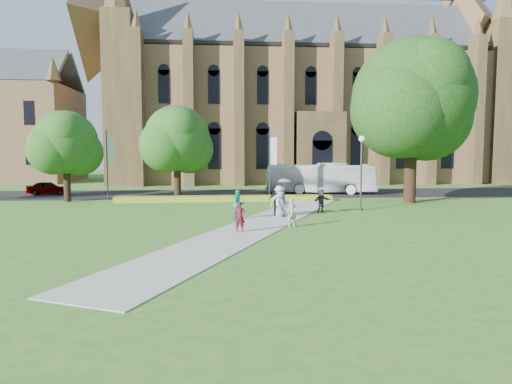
{
  "coord_description": "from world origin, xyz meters",
  "views": [
    {
      "loc": [
        -2.47,
        -24.77,
        4.09
      ],
      "look_at": [
        -0.15,
        3.6,
        1.6
      ],
      "focal_mm": 32.0,
      "sensor_mm": 36.0,
      "label": 1
    }
  ],
  "objects": [
    {
      "name": "street_tree_1",
      "position": [
        -6.0,
        14.5,
        5.22
      ],
      "size": [
        5.6,
        5.6,
        8.05
      ],
      "color": "#332114",
      "rests_on": "ground"
    },
    {
      "name": "pedestrian_4",
      "position": [
        1.46,
        3.52,
        0.84
      ],
      "size": [
        0.92,
        0.9,
        1.59
      ],
      "primitive_type": "imported",
      "rotation": [
        0.0,
        0.0,
        0.73
      ],
      "color": "slate",
      "rests_on": "footpath"
    },
    {
      "name": "streetlamp",
      "position": [
        7.5,
        6.5,
        3.3
      ],
      "size": [
        0.44,
        0.44,
        5.24
      ],
      "color": "#38383D",
      "rests_on": "ground"
    },
    {
      "name": "pedestrian_1",
      "position": [
        -1.29,
        2.64,
        0.93
      ],
      "size": [
        1.09,
        1.02,
        1.77
      ],
      "primitive_type": "imported",
      "rotation": [
        0.0,
        0.0,
        0.55
      ],
      "color": "#1C8F7B",
      "rests_on": "footpath"
    },
    {
      "name": "road",
      "position": [
        0.0,
        20.0,
        0.01
      ],
      "size": [
        160.0,
        10.0,
        0.02
      ],
      "primitive_type": "cube",
      "color": "black",
      "rests_on": "ground"
    },
    {
      "name": "street_tree_0",
      "position": [
        -15.0,
        14.0,
        4.87
      ],
      "size": [
        5.2,
        5.2,
        7.5
      ],
      "color": "#332114",
      "rests_on": "ground"
    },
    {
      "name": "pedestrian_6",
      "position": [
        1.5,
        -0.33,
        0.81
      ],
      "size": [
        0.64,
        0.51,
        1.54
      ],
      "primitive_type": "imported",
      "rotation": [
        0.0,
        0.0,
        0.27
      ],
      "color": "#9D9883",
      "rests_on": "footpath"
    },
    {
      "name": "banner_pole_0",
      "position": [
        2.11,
        15.2,
        3.39
      ],
      "size": [
        0.7,
        0.1,
        6.0
      ],
      "color": "#38383D",
      "rests_on": "ground"
    },
    {
      "name": "footpath",
      "position": [
        0.0,
        1.0,
        0.02
      ],
      "size": [
        15.58,
        28.54,
        0.04
      ],
      "primitive_type": "cube",
      "rotation": [
        0.0,
        0.0,
        -0.44
      ],
      "color": "#B2B2A8",
      "rests_on": "ground"
    },
    {
      "name": "tour_coach",
      "position": [
        7.63,
        19.63,
        1.53
      ],
      "size": [
        11.1,
        4.76,
        3.01
      ],
      "primitive_type": "imported",
      "rotation": [
        0.0,
        0.0,
        1.36
      ],
      "color": "silver",
      "rests_on": "road"
    },
    {
      "name": "pedestrian_5",
      "position": [
        4.36,
        5.15,
        0.84
      ],
      "size": [
        1.5,
        1.18,
        1.59
      ],
      "primitive_type": "imported",
      "rotation": [
        0.0,
        0.0,
        0.55
      ],
      "color": "#2B2E34",
      "rests_on": "footpath"
    },
    {
      "name": "flower_hedge",
      "position": [
        -2.0,
        13.2,
        0.23
      ],
      "size": [
        18.0,
        1.4,
        0.45
      ],
      "primitive_type": "cube",
      "color": "#C8D22A",
      "rests_on": "ground"
    },
    {
      "name": "banner_pole_1",
      "position": [
        -11.89,
        15.2,
        3.39
      ],
      "size": [
        0.7,
        0.1,
        6.0
      ],
      "color": "#38383D",
      "rests_on": "ground"
    },
    {
      "name": "ground",
      "position": [
        0.0,
        0.0,
        0.0
      ],
      "size": [
        160.0,
        160.0,
        0.0
      ],
      "primitive_type": "plane",
      "color": "#2F6B20",
      "rests_on": "ground"
    },
    {
      "name": "parasol",
      "position": [
        1.64,
        3.62,
        1.99
      ],
      "size": [
        1.05,
        1.05,
        0.72
      ],
      "primitive_type": "imported",
      "rotation": [
        0.0,
        0.0,
        -0.35
      ],
      "color": "#C08792",
      "rests_on": "pedestrian_4"
    },
    {
      "name": "pedestrian_3",
      "position": [
        1.24,
        4.15,
        0.99
      ],
      "size": [
        1.18,
        0.64,
        1.91
      ],
      "primitive_type": "imported",
      "rotation": [
        0.0,
        0.0,
        0.16
      ],
      "color": "black",
      "rests_on": "footpath"
    },
    {
      "name": "cathedral",
      "position": [
        10.0,
        39.73,
        12.98
      ],
      "size": [
        52.6,
        18.25,
        28.0
      ],
      "color": "brown",
      "rests_on": "ground"
    },
    {
      "name": "car_0",
      "position": [
        -18.84,
        20.29,
        0.66
      ],
      "size": [
        3.96,
        2.07,
        1.29
      ],
      "primitive_type": "imported",
      "rotation": [
        0.0,
        0.0,
        1.72
      ],
      "color": "gray",
      "rests_on": "road"
    },
    {
      "name": "pedestrian_0",
      "position": [
        -1.42,
        -1.86,
        0.81
      ],
      "size": [
        0.59,
        0.41,
        1.54
      ],
      "primitive_type": "imported",
      "rotation": [
        0.0,
        0.0,
        0.07
      ],
      "color": "#571424",
      "rests_on": "footpath"
    },
    {
      "name": "pedestrian_2",
      "position": [
        1.35,
        3.8,
        1.0
      ],
      "size": [
        1.4,
        1.04,
        1.93
      ],
      "primitive_type": "imported",
      "rotation": [
        0.0,
        0.0,
        0.29
      ],
      "color": "silver",
      "rests_on": "footpath"
    },
    {
      "name": "large_tree",
      "position": [
        13.0,
        11.0,
        8.37
      ],
      "size": [
        9.6,
        9.6,
        13.2
      ],
      "color": "#332114",
      "rests_on": "ground"
    }
  ]
}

